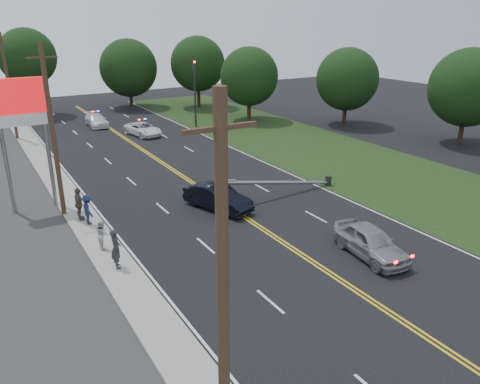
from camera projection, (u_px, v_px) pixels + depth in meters
ground at (309, 260)px, 23.02m from camera, size 120.00×120.00×0.00m
sidewalk at (86, 223)px, 27.01m from camera, size 1.80×70.00×0.12m
grass_verge at (363, 166)px, 37.55m from camera, size 12.00×80.00×0.01m
centerline_yellow at (215, 197)px, 31.06m from camera, size 0.36×80.00×0.00m
pylon_sign at (21, 113)px, 27.15m from camera, size 3.20×0.35×8.00m
traffic_signal at (195, 88)px, 49.67m from camera, size 0.28×0.41×7.05m
fallen_streetlight at (284, 182)px, 31.15m from camera, size 9.36×0.44×1.91m
utility_pole_near at (223, 310)px, 10.39m from camera, size 1.60×0.28×10.00m
utility_pole_mid at (53, 133)px, 26.48m from camera, size 1.60×0.28×10.00m
utility_pole_far at (9, 87)px, 44.19m from camera, size 1.60×0.28×10.00m
tree_6 at (27, 57)px, 54.91m from camera, size 6.64×6.64×10.23m
tree_7 at (129, 68)px, 60.88m from camera, size 7.40×7.40×8.79m
tree_8 at (198, 64)px, 60.88m from camera, size 7.07×7.07×9.13m
tree_9 at (249, 76)px, 53.07m from camera, size 6.60×6.60×8.27m
tree_12 at (469, 88)px, 42.52m from camera, size 7.11×7.11×8.80m
tree_13 at (347, 79)px, 50.71m from camera, size 6.73×6.73×8.32m
crashed_sedan at (218, 198)px, 28.91m from camera, size 3.05×4.92×1.53m
waiting_sedan at (371, 242)px, 23.17m from camera, size 2.35×4.71×1.54m
emergency_a at (143, 129)px, 47.29m from camera, size 3.02×4.95×1.28m
emergency_b at (96, 120)px, 51.30m from camera, size 1.97×4.67×1.34m
bystander_a at (116, 248)px, 21.79m from camera, size 0.54×0.76×1.97m
bystander_b at (102, 234)px, 23.72m from camera, size 0.60×0.76×1.54m
bystander_c at (88, 209)px, 26.49m from camera, size 0.72×1.17×1.76m
bystander_d at (79, 204)px, 26.99m from camera, size 0.48×1.15×1.96m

